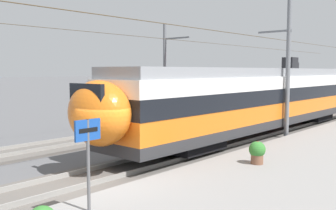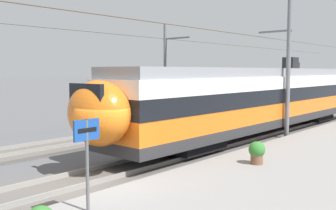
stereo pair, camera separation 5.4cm
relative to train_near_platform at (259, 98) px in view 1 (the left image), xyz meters
name	(u,v)px [view 1 (the left image)]	position (x,y,z in m)	size (l,w,h in m)	color
ground_plane	(102,192)	(-12.01, -1.17, -2.22)	(400.00, 400.00, 0.00)	#565659
track_near	(79,183)	(-12.01, 0.00, -2.15)	(120.00, 3.00, 0.28)	#5B5651
train_near_platform	(259,98)	(0.00, 0.00, 0.00)	(23.81, 2.84, 4.27)	#2D2D30
train_far_track	(274,87)	(13.85, 5.91, 0.00)	(26.98, 2.86, 4.27)	#2D2D30
catenary_mast_mid	(286,58)	(0.08, -1.49, 2.15)	(49.01, 1.90, 8.50)	slate
catenary_mast_far_side	(167,70)	(0.98, 7.80, 1.56)	(49.01, 2.37, 7.03)	slate
platform_sign	(88,144)	(-13.77, -2.95, -0.23)	(0.70, 0.08, 2.21)	#59595B
potted_plant_platform_edge	(257,151)	(-6.96, -3.69, -1.39)	(0.59, 0.59, 0.82)	brown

